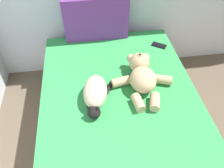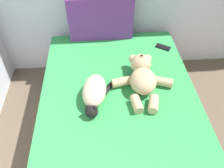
{
  "view_description": "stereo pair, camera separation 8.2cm",
  "coord_description": "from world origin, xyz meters",
  "px_view_note": "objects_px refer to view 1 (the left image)",
  "views": [
    {
      "loc": [
        0.99,
        1.72,
        1.93
      ],
      "look_at": [
        1.18,
        3.02,
        0.57
      ],
      "focal_mm": 35.99,
      "sensor_mm": 36.0,
      "label": 1
    },
    {
      "loc": [
        1.08,
        1.71,
        1.93
      ],
      "look_at": [
        1.18,
        3.02,
        0.57
      ],
      "focal_mm": 35.99,
      "sensor_mm": 36.0,
      "label": 2
    }
  ],
  "objects_px": {
    "teddy_bear": "(142,75)",
    "patterned_cushion": "(96,18)",
    "bed": "(121,122)",
    "cell_phone": "(159,45)",
    "cat": "(95,93)"
  },
  "relations": [
    {
      "from": "cell_phone",
      "to": "cat",
      "type": "bearing_deg",
      "value": -138.53
    },
    {
      "from": "cat",
      "to": "teddy_bear",
      "type": "bearing_deg",
      "value": 18.84
    },
    {
      "from": "teddy_bear",
      "to": "patterned_cushion",
      "type": "bearing_deg",
      "value": 113.25
    },
    {
      "from": "bed",
      "to": "patterned_cushion",
      "type": "xyz_separation_m",
      "value": [
        -0.11,
        0.94,
        0.49
      ]
    },
    {
      "from": "bed",
      "to": "cell_phone",
      "type": "distance_m",
      "value": 0.91
    },
    {
      "from": "patterned_cushion",
      "to": "teddy_bear",
      "type": "distance_m",
      "value": 0.81
    },
    {
      "from": "bed",
      "to": "cell_phone",
      "type": "height_order",
      "value": "cell_phone"
    },
    {
      "from": "patterned_cushion",
      "to": "teddy_bear",
      "type": "bearing_deg",
      "value": -66.75
    },
    {
      "from": "patterned_cushion",
      "to": "cell_phone",
      "type": "bearing_deg",
      "value": -21.13
    },
    {
      "from": "teddy_bear",
      "to": "cell_phone",
      "type": "bearing_deg",
      "value": 58.1
    },
    {
      "from": "cell_phone",
      "to": "teddy_bear",
      "type": "bearing_deg",
      "value": -121.9
    },
    {
      "from": "bed",
      "to": "patterned_cushion",
      "type": "distance_m",
      "value": 1.07
    },
    {
      "from": "cat",
      "to": "bed",
      "type": "bearing_deg",
      "value": -19.0
    },
    {
      "from": "cat",
      "to": "cell_phone",
      "type": "bearing_deg",
      "value": 41.47
    },
    {
      "from": "bed",
      "to": "cat",
      "type": "distance_m",
      "value": 0.4
    }
  ]
}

